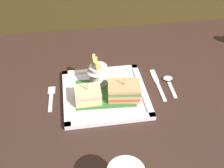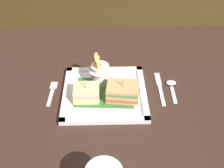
{
  "view_description": "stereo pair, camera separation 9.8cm",
  "coord_description": "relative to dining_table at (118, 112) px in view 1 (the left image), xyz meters",
  "views": [
    {
      "loc": [
        -0.14,
        -0.76,
        1.42
      ],
      "look_at": [
        -0.02,
        -0.01,
        0.8
      ],
      "focal_mm": 47.38,
      "sensor_mm": 36.0,
      "label": 1
    },
    {
      "loc": [
        -0.04,
        -0.77,
        1.42
      ],
      "look_at": [
        -0.02,
        -0.01,
        0.8
      ],
      "focal_mm": 47.38,
      "sensor_mm": 36.0,
      "label": 2
    }
  ],
  "objects": [
    {
      "name": "square_plate",
      "position": [
        -0.05,
        -0.01,
        0.11
      ],
      "size": [
        0.28,
        0.28,
        0.02
      ],
      "color": "white",
      "rests_on": "dining_table"
    },
    {
      "name": "fork",
      "position": [
        -0.23,
        0.0,
        0.1
      ],
      "size": [
        0.03,
        0.12,
        0.0
      ],
      "color": "silver",
      "rests_on": "dining_table"
    },
    {
      "name": "sandwich_half_right",
      "position": [
        0.01,
        -0.04,
        0.14
      ],
      "size": [
        0.11,
        0.09,
        0.08
      ],
      "color": "tan",
      "rests_on": "square_plate"
    },
    {
      "name": "knife",
      "position": [
        0.14,
        0.02,
        0.1
      ],
      "size": [
        0.02,
        0.18,
        0.0
      ],
      "color": "silver",
      "rests_on": "dining_table"
    },
    {
      "name": "spoon",
      "position": [
        0.18,
        0.02,
        0.11
      ],
      "size": [
        0.04,
        0.12,
        0.01
      ],
      "color": "silver",
      "rests_on": "dining_table"
    },
    {
      "name": "dining_table",
      "position": [
        0.0,
        0.0,
        0.0
      ],
      "size": [
        1.34,
        0.92,
        0.76
      ],
      "color": "#332018",
      "rests_on": "ground_plane"
    },
    {
      "name": "fries_cup",
      "position": [
        -0.06,
        0.04,
        0.16
      ],
      "size": [
        0.08,
        0.08,
        0.12
      ],
      "color": "white",
      "rests_on": "square_plate"
    },
    {
      "name": "sandwich_half_left",
      "position": [
        -0.11,
        -0.04,
        0.13
      ],
      "size": [
        0.08,
        0.07,
        0.07
      ],
      "color": "#D5B382",
      "rests_on": "square_plate"
    }
  ]
}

